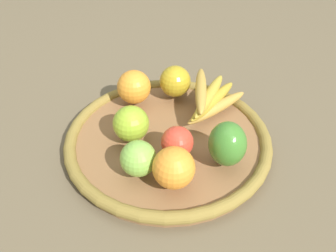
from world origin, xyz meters
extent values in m
plane|color=brown|center=(0.00, 0.00, 0.00)|extent=(2.40, 2.40, 0.00)
cylinder|color=brown|center=(0.00, 0.00, 0.01)|extent=(0.43, 0.43, 0.02)
torus|color=olive|center=(0.00, 0.00, 0.02)|extent=(0.45, 0.45, 0.03)
ellipsoid|color=#B58939|center=(0.02, 0.13, 0.05)|extent=(0.04, 0.19, 0.03)
ellipsoid|color=#AE9028|center=(0.01, 0.13, 0.06)|extent=(0.06, 0.19, 0.03)
ellipsoid|color=#B39731|center=(0.00, 0.13, 0.07)|extent=(0.10, 0.18, 0.03)
ellipsoid|color=#B58C39|center=(-0.02, 0.12, 0.08)|extent=(0.14, 0.15, 0.03)
sphere|color=#7DB144|center=(0.04, -0.12, 0.07)|extent=(0.09, 0.09, 0.07)
sphere|color=#8CAE2A|center=(-0.04, -0.07, 0.07)|extent=(0.10, 0.10, 0.08)
sphere|color=red|center=(0.06, -0.03, 0.07)|extent=(0.08, 0.08, 0.06)
sphere|color=orange|center=(-0.14, 0.02, 0.07)|extent=(0.10, 0.10, 0.08)
sphere|color=orange|center=(0.11, -0.09, 0.07)|extent=(0.08, 0.08, 0.08)
sphere|color=#AC8F1E|center=(-0.10, 0.11, 0.07)|extent=(0.09, 0.09, 0.08)
ellipsoid|color=#3C7628|center=(0.14, 0.02, 0.08)|extent=(0.11, 0.11, 0.09)
camera|label=1|loc=(0.43, -0.41, 0.54)|focal=38.67mm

